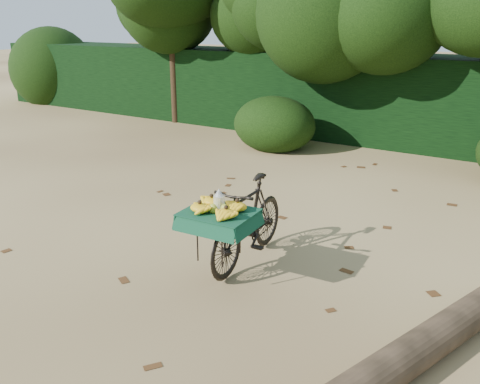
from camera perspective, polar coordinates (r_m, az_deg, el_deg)
The scene contains 7 objects.
ground at distance 5.47m, azimuth 9.38°, elevation -8.62°, with size 80.00×80.00×0.00m, color tan.
vendor_bicycle at distance 5.38m, azimuth 0.84°, elevation -3.28°, with size 0.70×1.67×0.93m.
fallen_log at distance 3.90m, azimuth 15.62°, elevation -19.11°, with size 0.29×0.29×4.02m, color brown.
hedge_backdrop at distance 11.07m, azimuth 23.10°, elevation 9.06°, with size 26.00×1.80×1.80m, color black.
tree_row at distance 10.32m, azimuth 19.41°, elevation 15.06°, with size 14.50×2.00×4.00m, color black, non-canonical shape.
bush_clumps at distance 9.13m, azimuth 23.48°, elevation 4.31°, with size 8.80×1.70×0.90m, color black, non-canonical shape.
leaf_litter at distance 6.01m, azimuth 11.90°, elevation -6.10°, with size 7.00×7.30×0.01m, color #4E2E14, non-canonical shape.
Camera 1 is at (1.85, -4.50, 2.50)m, focal length 38.00 mm.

